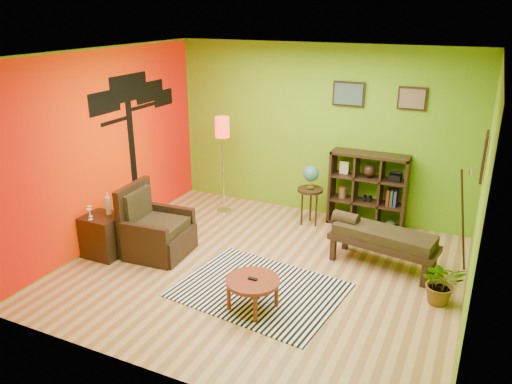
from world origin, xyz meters
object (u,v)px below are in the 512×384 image
at_px(side_cabinet, 104,235).
at_px(cube_shelf, 368,190).
at_px(floor_lamp, 222,136).
at_px(coffee_table, 253,284).
at_px(bench, 381,237).
at_px(potted_plant, 441,287).
at_px(armchair, 155,233).
at_px(globe_table, 311,180).

distance_m(side_cabinet, cube_shelf, 4.05).
bearing_deg(floor_lamp, coffee_table, -55.19).
xyz_separation_m(coffee_table, bench, (1.11, 1.66, 0.09)).
relative_size(coffee_table, potted_plant, 1.16).
bearing_deg(coffee_table, potted_plant, 28.20).
bearing_deg(floor_lamp, potted_plant, -20.98).
relative_size(armchair, side_cabinet, 1.10).
bearing_deg(side_cabinet, armchair, 31.25).
xyz_separation_m(side_cabinet, potted_plant, (4.43, 0.72, -0.09)).
height_order(coffee_table, side_cabinet, side_cabinet).
bearing_deg(potted_plant, globe_table, 145.07).
xyz_separation_m(armchair, side_cabinet, (-0.60, -0.37, 0.00)).
bearing_deg(side_cabinet, coffee_table, -7.57).
bearing_deg(coffee_table, floor_lamp, 124.81).
bearing_deg(potted_plant, floor_lamp, 159.02).
relative_size(coffee_table, bench, 0.42).
relative_size(coffee_table, armchair, 0.62).
xyz_separation_m(bench, potted_plant, (0.85, -0.61, -0.21)).
relative_size(floor_lamp, cube_shelf, 1.37).
xyz_separation_m(armchair, bench, (2.98, 0.96, 0.12)).
xyz_separation_m(floor_lamp, bench, (2.82, -0.80, -0.91)).
height_order(floor_lamp, cube_shelf, floor_lamp).
relative_size(coffee_table, side_cabinet, 0.68).
height_order(side_cabinet, globe_table, globe_table).
height_order(coffee_table, globe_table, globe_table).
height_order(floor_lamp, potted_plant, floor_lamp).
bearing_deg(globe_table, floor_lamp, -175.97).
height_order(globe_table, potted_plant, globe_table).
height_order(cube_shelf, bench, cube_shelf).
bearing_deg(floor_lamp, cube_shelf, 10.57).
relative_size(globe_table, cube_shelf, 0.83).
bearing_deg(potted_plant, cube_shelf, 125.53).
bearing_deg(armchair, bench, 17.94).
distance_m(cube_shelf, bench, 1.34).
relative_size(side_cabinet, cube_shelf, 0.76).
bearing_deg(side_cabinet, cube_shelf, 39.55).
height_order(bench, potted_plant, bench).
bearing_deg(armchair, floor_lamp, 84.91).
xyz_separation_m(floor_lamp, globe_table, (1.50, 0.11, -0.58)).
distance_m(coffee_table, cube_shelf, 2.98).
height_order(cube_shelf, potted_plant, cube_shelf).
bearing_deg(coffee_table, armchair, 159.61).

